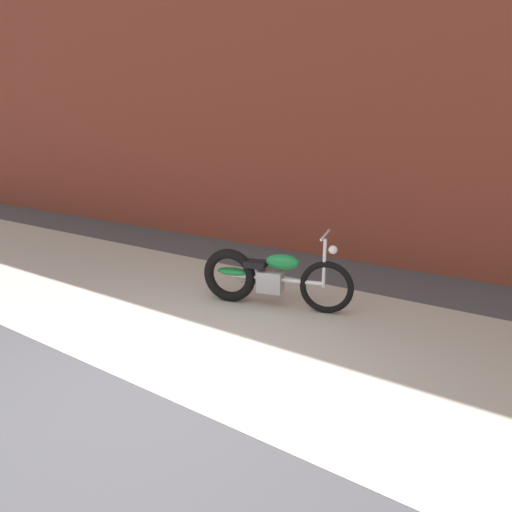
% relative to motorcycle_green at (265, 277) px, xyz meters
% --- Properties ---
extents(ground_plane, '(80.00, 80.00, 0.00)m').
position_rel_motorcycle_green_xyz_m(ground_plane, '(0.31, -2.28, -0.40)').
color(ground_plane, '#47474C').
extents(sidewalk_slab, '(36.00, 3.50, 0.01)m').
position_rel_motorcycle_green_xyz_m(sidewalk_slab, '(0.31, -0.53, -0.40)').
color(sidewalk_slab, '#B2ADA3').
rests_on(sidewalk_slab, ground).
extents(brick_building_wall, '(36.00, 0.50, 6.33)m').
position_rel_motorcycle_green_xyz_m(brick_building_wall, '(0.31, 2.92, 2.77)').
color(brick_building_wall, brown).
rests_on(brick_building_wall, ground).
extents(motorcycle_green, '(1.96, 0.78, 1.03)m').
position_rel_motorcycle_green_xyz_m(motorcycle_green, '(0.00, 0.00, 0.00)').
color(motorcycle_green, black).
rests_on(motorcycle_green, ground).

